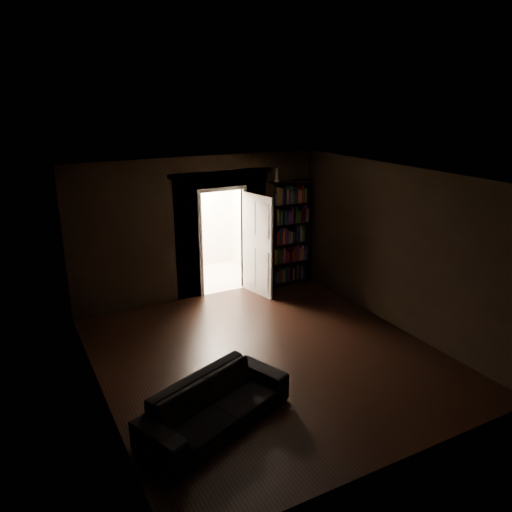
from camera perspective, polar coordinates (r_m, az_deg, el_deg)
The scene contains 9 objects.
ground at distance 7.97m, azimuth 1.33°, elevation -11.26°, with size 5.50×5.50×0.00m, color black.
room_walls at distance 8.20m, azimuth -2.30°, elevation 2.35°, with size 5.02×5.61×2.84m.
kitchen_alcove at distance 11.00m, azimuth -6.23°, elevation 3.80°, with size 2.20×1.80×2.60m.
sofa at distance 6.33m, azimuth -4.70°, elevation -15.77°, with size 1.99×0.86×0.77m, color black.
bookshelf at distance 10.53m, azimuth 3.64°, elevation 2.61°, with size 0.90×0.32×2.20m, color black.
refrigerator at distance 11.12m, azimuth -9.49°, elevation 1.75°, with size 0.74×0.68×1.65m, color white.
door at distance 9.91m, azimuth 0.19°, elevation 1.20°, with size 0.85×0.05×2.05m, color white.
figurine at distance 10.21m, azimuth 2.39°, elevation 9.27°, with size 0.10×0.10×0.29m, color silver.
bottles at distance 10.88m, azimuth -9.62°, elevation 6.61°, with size 0.68×0.09×0.28m, color black.
Camera 1 is at (-3.41, -6.05, 3.90)m, focal length 35.00 mm.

